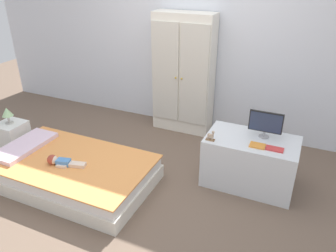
{
  "coord_description": "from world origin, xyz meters",
  "views": [
    {
      "loc": [
        1.37,
        -2.38,
        2.07
      ],
      "look_at": [
        0.15,
        0.34,
        0.57
      ],
      "focal_mm": 35.27,
      "sensor_mm": 36.0,
      "label": 1
    }
  ],
  "objects_px": {
    "book_red": "(275,149)",
    "tv_stand": "(250,162)",
    "book_orange": "(257,146)",
    "doll": "(59,161)",
    "tv_monitor": "(266,123)",
    "wardrobe": "(183,74)",
    "bed": "(72,171)",
    "rocking_horse_toy": "(211,136)",
    "table_lamp": "(7,113)",
    "nightstand": "(13,137)"
  },
  "relations": [
    {
      "from": "book_red",
      "to": "tv_stand",
      "type": "bearing_deg",
      "value": 152.28
    },
    {
      "from": "book_orange",
      "to": "book_red",
      "type": "bearing_deg",
      "value": 0.0
    },
    {
      "from": "doll",
      "to": "tv_monitor",
      "type": "xyz_separation_m",
      "value": [
        1.79,
        0.92,
        0.37
      ]
    },
    {
      "from": "doll",
      "to": "wardrobe",
      "type": "distance_m",
      "value": 1.88
    },
    {
      "from": "bed",
      "to": "rocking_horse_toy",
      "type": "relative_size",
      "value": 15.32
    },
    {
      "from": "rocking_horse_toy",
      "to": "book_red",
      "type": "relative_size",
      "value": 0.66
    },
    {
      "from": "doll",
      "to": "tv_monitor",
      "type": "relative_size",
      "value": 1.22
    },
    {
      "from": "table_lamp",
      "to": "book_orange",
      "type": "bearing_deg",
      "value": 7.79
    },
    {
      "from": "doll",
      "to": "rocking_horse_toy",
      "type": "bearing_deg",
      "value": 25.84
    },
    {
      "from": "book_orange",
      "to": "doll",
      "type": "bearing_deg",
      "value": -157.88
    },
    {
      "from": "table_lamp",
      "to": "rocking_horse_toy",
      "type": "xyz_separation_m",
      "value": [
        2.35,
        0.31,
        0.07
      ]
    },
    {
      "from": "rocking_horse_toy",
      "to": "book_red",
      "type": "bearing_deg",
      "value": 6.9
    },
    {
      "from": "nightstand",
      "to": "tv_stand",
      "type": "height_order",
      "value": "tv_stand"
    },
    {
      "from": "bed",
      "to": "book_orange",
      "type": "distance_m",
      "value": 1.86
    },
    {
      "from": "rocking_horse_toy",
      "to": "bed",
      "type": "bearing_deg",
      "value": -157.16
    },
    {
      "from": "table_lamp",
      "to": "tv_monitor",
      "type": "xyz_separation_m",
      "value": [
        2.8,
        0.59,
        0.17
      ]
    },
    {
      "from": "table_lamp",
      "to": "book_red",
      "type": "bearing_deg",
      "value": 7.38
    },
    {
      "from": "tv_monitor",
      "to": "rocking_horse_toy",
      "type": "height_order",
      "value": "tv_monitor"
    },
    {
      "from": "nightstand",
      "to": "book_orange",
      "type": "xyz_separation_m",
      "value": [
        2.78,
        0.38,
        0.34
      ]
    },
    {
      "from": "bed",
      "to": "tv_stand",
      "type": "xyz_separation_m",
      "value": [
        1.65,
        0.73,
        0.13
      ]
    },
    {
      "from": "nightstand",
      "to": "book_orange",
      "type": "height_order",
      "value": "book_orange"
    },
    {
      "from": "table_lamp",
      "to": "book_orange",
      "type": "height_order",
      "value": "table_lamp"
    },
    {
      "from": "doll",
      "to": "wardrobe",
      "type": "height_order",
      "value": "wardrobe"
    },
    {
      "from": "tv_monitor",
      "to": "book_orange",
      "type": "relative_size",
      "value": 2.22
    },
    {
      "from": "book_orange",
      "to": "book_red",
      "type": "distance_m",
      "value": 0.16
    },
    {
      "from": "nightstand",
      "to": "rocking_horse_toy",
      "type": "height_order",
      "value": "rocking_horse_toy"
    },
    {
      "from": "table_lamp",
      "to": "wardrobe",
      "type": "bearing_deg",
      "value": 40.16
    },
    {
      "from": "doll",
      "to": "nightstand",
      "type": "distance_m",
      "value": 1.07
    },
    {
      "from": "book_orange",
      "to": "tv_monitor",
      "type": "bearing_deg",
      "value": 83.82
    },
    {
      "from": "tv_monitor",
      "to": "table_lamp",
      "type": "bearing_deg",
      "value": -168.19
    },
    {
      "from": "tv_stand",
      "to": "book_red",
      "type": "relative_size",
      "value": 5.57
    },
    {
      "from": "tv_monitor",
      "to": "book_red",
      "type": "distance_m",
      "value": 0.29
    },
    {
      "from": "rocking_horse_toy",
      "to": "table_lamp",
      "type": "bearing_deg",
      "value": -172.5
    },
    {
      "from": "table_lamp",
      "to": "rocking_horse_toy",
      "type": "bearing_deg",
      "value": 7.5
    },
    {
      "from": "nightstand",
      "to": "rocking_horse_toy",
      "type": "xyz_separation_m",
      "value": [
        2.35,
        0.31,
        0.38
      ]
    },
    {
      "from": "bed",
      "to": "tv_stand",
      "type": "bearing_deg",
      "value": 23.85
    },
    {
      "from": "bed",
      "to": "book_orange",
      "type": "bearing_deg",
      "value": 19.64
    },
    {
      "from": "wardrobe",
      "to": "book_red",
      "type": "xyz_separation_m",
      "value": [
        1.31,
        -0.99,
        -0.24
      ]
    },
    {
      "from": "doll",
      "to": "tv_stand",
      "type": "distance_m",
      "value": 1.89
    },
    {
      "from": "bed",
      "to": "book_orange",
      "type": "xyz_separation_m",
      "value": [
        1.72,
        0.61,
        0.39
      ]
    },
    {
      "from": "table_lamp",
      "to": "tv_stand",
      "type": "distance_m",
      "value": 2.77
    },
    {
      "from": "table_lamp",
      "to": "book_orange",
      "type": "distance_m",
      "value": 2.8
    },
    {
      "from": "bed",
      "to": "table_lamp",
      "type": "xyz_separation_m",
      "value": [
        -1.06,
        0.23,
        0.37
      ]
    },
    {
      "from": "bed",
      "to": "nightstand",
      "type": "distance_m",
      "value": 1.09
    },
    {
      "from": "tv_monitor",
      "to": "bed",
      "type": "bearing_deg",
      "value": -154.8
    },
    {
      "from": "bed",
      "to": "tv_monitor",
      "type": "bearing_deg",
      "value": 25.2
    },
    {
      "from": "table_lamp",
      "to": "doll",
      "type": "bearing_deg",
      "value": -18.42
    },
    {
      "from": "wardrobe",
      "to": "rocking_horse_toy",
      "type": "bearing_deg",
      "value": -56.0
    },
    {
      "from": "tv_monitor",
      "to": "tv_stand",
      "type": "bearing_deg",
      "value": -135.02
    },
    {
      "from": "wardrobe",
      "to": "tv_monitor",
      "type": "relative_size",
      "value": 4.77
    }
  ]
}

